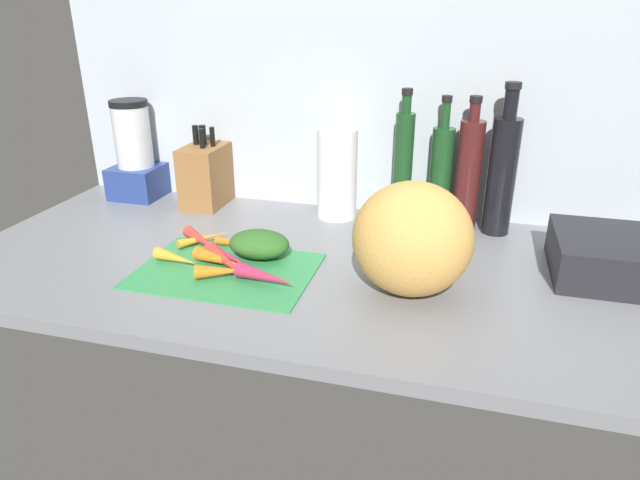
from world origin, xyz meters
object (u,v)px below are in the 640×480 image
bottle_3 (502,173)px  winter_squash (412,239)px  carrot_1 (266,277)px  carrot_5 (176,258)px  bottle_1 (441,173)px  carrot_4 (222,271)px  carrot_7 (204,238)px  blender_appliance (135,156)px  bottle_0 (403,165)px  paper_towel_roll (337,174)px  carrot_6 (233,259)px  bottle_2 (468,173)px  carrot_8 (226,261)px  carrot_3 (221,260)px  knife_block (205,175)px  carrot_2 (242,245)px  carrot_0 (203,241)px  dish_rack (616,258)px  cutting_board (226,270)px

bottle_3 → winter_squash: bearing=-114.6°
carrot_1 → carrot_5: (-23.05, 3.85, -0.25)cm
carrot_1 → bottle_1: bottle_1 is taller
carrot_1 → bottle_1: 58.86cm
carrot_4 → carrot_7: 20.85cm
blender_appliance → bottle_0: (80.58, 0.80, 2.91)cm
paper_towel_roll → carrot_6: bearing=-111.5°
carrot_6 → winter_squash: bearing=-2.0°
bottle_2 → bottle_1: bearing=163.7°
bottle_2 → paper_towel_roll: bearing=-178.9°
carrot_8 → carrot_5: bearing=-175.6°
carrot_5 → bottle_1: 71.50cm
bottle_2 → carrot_3: bearing=-141.6°
paper_towel_roll → carrot_5: bearing=-123.2°
carrot_4 → bottle_3: size_ratio=0.30×
carrot_1 → carrot_5: carrot_1 is taller
carrot_3 → carrot_5: bearing=-172.1°
bottle_0 → bottle_1: 10.17cm
carrot_4 → knife_block: size_ratio=0.49×
carrot_8 → knife_block: knife_block is taller
knife_block → carrot_2: bearing=-51.4°
bottle_0 → bottle_2: bearing=-3.2°
bottle_2 → carrot_0: bearing=-152.3°
dish_rack → carrot_7: bearing=-175.2°
carrot_5 → winter_squash: size_ratio=0.47×
carrot_7 → bottle_1: bottle_1 is taller
winter_squash → bottle_3: (17.67, 38.64, 4.29)cm
carrot_5 → dish_rack: (94.79, 21.03, 2.31)cm
carrot_6 → bottle_1: 59.93cm
carrot_4 → winter_squash: (39.53, 6.11, 9.43)cm
blender_appliance → carrot_5: bearing=-50.0°
carrot_4 → blender_appliance: (-48.53, 46.12, 10.33)cm
dish_rack → carrot_8: bearing=-166.4°
carrot_3 → carrot_7: size_ratio=1.06×
carrot_0 → blender_appliance: size_ratio=0.52×
carrot_5 → carrot_0: bearing=82.3°
carrot_1 → bottle_3: bottle_3 is taller
carrot_7 → paper_towel_roll: paper_towel_roll is taller
carrot_1 → carrot_6: carrot_1 is taller
carrot_7 → bottle_3: bottle_3 is taller
carrot_3 → bottle_0: 55.82cm
carrot_2 → carrot_0: bearing=-172.1°
carrot_7 → blender_appliance: size_ratio=0.46×
carrot_4 → carrot_8: 4.68cm
paper_towel_roll → dish_rack: size_ratio=0.94×
carrot_3 → paper_towel_roll: paper_towel_roll is taller
carrot_3 → carrot_8: bearing=-19.0°
carrot_0 → winter_squash: 52.50cm
carrot_6 → knife_block: (-24.39, 37.04, 7.21)cm
cutting_board → blender_appliance: size_ratio=1.33×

